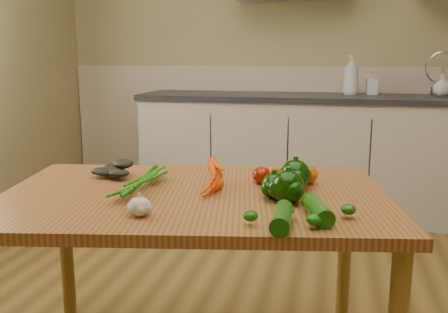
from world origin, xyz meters
The scene contains 17 objects.
room centered at (0.00, 0.17, 1.25)m, with size 4.04×5.04×2.64m.
counter_run centered at (0.21, 2.19, 0.46)m, with size 2.84×0.64×1.14m.
table centered at (-0.23, 0.04, 0.64)m, with size 1.47×1.09×0.72m.
soap_bottle_a centered at (0.34, 2.24, 1.05)m, with size 0.11×0.11×0.29m, color silver.
soap_bottle_b centered at (0.49, 2.30, 0.99)m, with size 0.08×0.08×0.17m, color silver.
soap_bottle_c centered at (0.98, 2.28, 0.98)m, with size 0.12×0.12×0.16m, color silver.
carrot_bunch centered at (-0.26, 0.10, 0.75)m, with size 0.25×0.19×0.07m, color #E94605, non-canonical shape.
leafy_greens centered at (-0.61, 0.17, 0.76)m, with size 0.19×0.17×0.10m, color black, non-canonical shape.
garlic_bulb centered at (-0.31, -0.25, 0.75)m, with size 0.07×0.07×0.06m, color beige.
pepper_a centered at (0.05, 0.03, 0.76)m, with size 0.08×0.08×0.08m, color black.
pepper_b centered at (0.11, 0.16, 0.77)m, with size 0.11×0.11×0.11m, color black.
pepper_c centered at (0.10, -0.01, 0.77)m, with size 0.11×0.11×0.11m, color black.
tomato_a centered at (-0.02, 0.21, 0.75)m, with size 0.07×0.07×0.06m, color #851302.
tomato_b centered at (0.02, 0.24, 0.75)m, with size 0.06×0.06×0.06m, color #CD4805.
tomato_c centered at (0.15, 0.25, 0.75)m, with size 0.07×0.07×0.07m, color #CD4805.
zucchini_a centered at (0.20, -0.16, 0.74)m, with size 0.06×0.06×0.18m, color #104807.
zucchini_b centered at (0.11, -0.25, 0.74)m, with size 0.05×0.05×0.18m, color #104807.
Camera 1 is at (0.25, -1.58, 1.19)m, focal length 40.00 mm.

